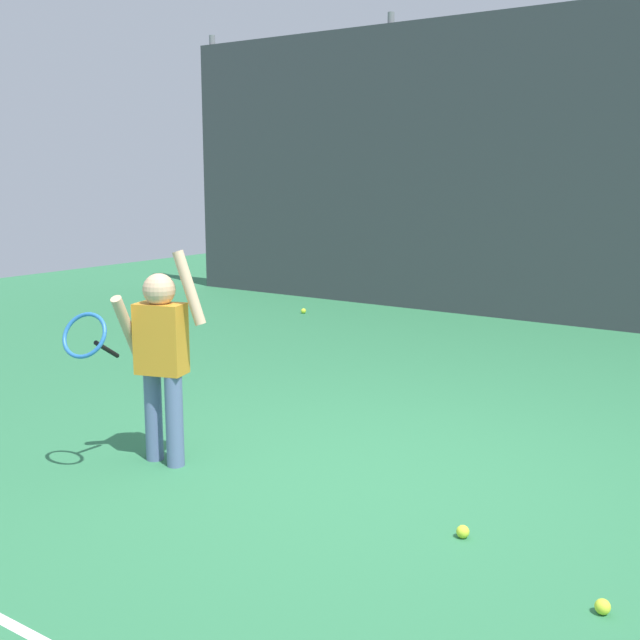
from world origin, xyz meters
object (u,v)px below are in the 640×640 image
object	(u,v)px
tennis_ball_0	(303,311)
tennis_player	(158,351)
tennis_ball_1	(603,607)
tennis_ball_3	(463,532)

from	to	relation	value
tennis_ball_0	tennis_player	bearing A→B (deg)	-63.28
tennis_ball_1	tennis_player	bearing A→B (deg)	176.09
tennis_ball_3	tennis_player	bearing A→B (deg)	-176.48
tennis_ball_0	tennis_ball_1	size ratio (longest dim) A/B	1.00
tennis_player	tennis_ball_0	xyz separation A→B (m)	(-2.45, 4.87, -0.69)
tennis_player	tennis_ball_0	distance (m)	5.50
tennis_player	tennis_ball_3	xyz separation A→B (m)	(2.00, 0.12, -0.69)
tennis_player	tennis_ball_3	bearing A→B (deg)	-13.58
tennis_ball_0	tennis_ball_1	world-z (taller)	same
tennis_ball_3	tennis_ball_0	bearing A→B (deg)	133.17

